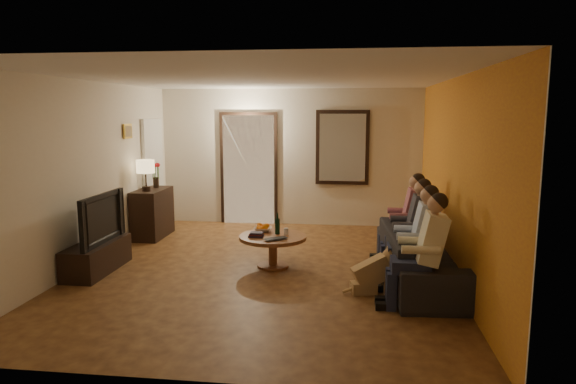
# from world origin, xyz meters

# --- Properties ---
(floor) EXTENTS (5.00, 6.00, 0.01)m
(floor) POSITION_xyz_m (0.00, 0.00, 0.00)
(floor) COLOR #462613
(floor) RESTS_ON ground
(ceiling) EXTENTS (5.00, 6.00, 0.01)m
(ceiling) POSITION_xyz_m (0.00, 0.00, 2.60)
(ceiling) COLOR white
(ceiling) RESTS_ON back_wall
(back_wall) EXTENTS (5.00, 0.02, 2.60)m
(back_wall) POSITION_xyz_m (0.00, 3.00, 1.30)
(back_wall) COLOR beige
(back_wall) RESTS_ON floor
(front_wall) EXTENTS (5.00, 0.02, 2.60)m
(front_wall) POSITION_xyz_m (0.00, -3.00, 1.30)
(front_wall) COLOR beige
(front_wall) RESTS_ON floor
(left_wall) EXTENTS (0.02, 6.00, 2.60)m
(left_wall) POSITION_xyz_m (-2.50, 0.00, 1.30)
(left_wall) COLOR beige
(left_wall) RESTS_ON floor
(right_wall) EXTENTS (0.02, 6.00, 2.60)m
(right_wall) POSITION_xyz_m (2.50, 0.00, 1.30)
(right_wall) COLOR beige
(right_wall) RESTS_ON floor
(orange_accent) EXTENTS (0.01, 6.00, 2.60)m
(orange_accent) POSITION_xyz_m (2.49, 0.00, 1.30)
(orange_accent) COLOR orange
(orange_accent) RESTS_ON right_wall
(kitchen_doorway) EXTENTS (1.00, 0.06, 2.10)m
(kitchen_doorway) POSITION_xyz_m (-0.80, 2.98, 1.05)
(kitchen_doorway) COLOR #FFE0A5
(kitchen_doorway) RESTS_ON floor
(door_trim) EXTENTS (1.12, 0.04, 2.22)m
(door_trim) POSITION_xyz_m (-0.80, 2.97, 1.05)
(door_trim) COLOR black
(door_trim) RESTS_ON floor
(fridge_glimpse) EXTENTS (0.45, 0.03, 1.70)m
(fridge_glimpse) POSITION_xyz_m (-0.55, 2.98, 0.90)
(fridge_glimpse) COLOR silver
(fridge_glimpse) RESTS_ON floor
(mirror_frame) EXTENTS (1.00, 0.05, 1.40)m
(mirror_frame) POSITION_xyz_m (1.00, 2.96, 1.50)
(mirror_frame) COLOR black
(mirror_frame) RESTS_ON back_wall
(mirror_glass) EXTENTS (0.86, 0.02, 1.26)m
(mirror_glass) POSITION_xyz_m (1.00, 2.93, 1.50)
(mirror_glass) COLOR white
(mirror_glass) RESTS_ON back_wall
(white_door) EXTENTS (0.06, 0.85, 2.04)m
(white_door) POSITION_xyz_m (-2.46, 2.30, 1.02)
(white_door) COLOR white
(white_door) RESTS_ON floor
(framed_art) EXTENTS (0.03, 0.28, 0.24)m
(framed_art) POSITION_xyz_m (-2.47, 1.30, 1.85)
(framed_art) COLOR #B28C33
(framed_art) RESTS_ON left_wall
(art_canvas) EXTENTS (0.01, 0.22, 0.18)m
(art_canvas) POSITION_xyz_m (-2.46, 1.30, 1.85)
(art_canvas) COLOR brown
(art_canvas) RESTS_ON left_wall
(dresser) EXTENTS (0.45, 0.94, 0.84)m
(dresser) POSITION_xyz_m (-2.25, 1.66, 0.42)
(dresser) COLOR black
(dresser) RESTS_ON floor
(table_lamp) EXTENTS (0.30, 0.30, 0.54)m
(table_lamp) POSITION_xyz_m (-2.25, 1.44, 1.11)
(table_lamp) COLOR beige
(table_lamp) RESTS_ON dresser
(flower_vase) EXTENTS (0.14, 0.14, 0.44)m
(flower_vase) POSITION_xyz_m (-2.25, 1.88, 1.06)
(flower_vase) COLOR red
(flower_vase) RESTS_ON dresser
(tv_stand) EXTENTS (0.45, 1.22, 0.41)m
(tv_stand) POSITION_xyz_m (-2.25, -0.34, 0.20)
(tv_stand) COLOR black
(tv_stand) RESTS_ON floor
(tv) EXTENTS (1.17, 0.15, 0.67)m
(tv) POSITION_xyz_m (-2.25, -0.34, 0.74)
(tv) COLOR black
(tv) RESTS_ON tv_stand
(sofa) EXTENTS (2.38, 1.05, 0.68)m
(sofa) POSITION_xyz_m (2.10, -0.28, 0.34)
(sofa) COLOR black
(sofa) RESTS_ON floor
(person_a) EXTENTS (0.60, 0.40, 1.20)m
(person_a) POSITION_xyz_m (2.00, -1.18, 0.60)
(person_a) COLOR tan
(person_a) RESTS_ON sofa
(person_b) EXTENTS (0.60, 0.40, 1.20)m
(person_b) POSITION_xyz_m (2.00, -0.58, 0.60)
(person_b) COLOR tan
(person_b) RESTS_ON sofa
(person_c) EXTENTS (0.60, 0.40, 1.20)m
(person_c) POSITION_xyz_m (2.00, 0.02, 0.60)
(person_c) COLOR tan
(person_c) RESTS_ON sofa
(person_d) EXTENTS (0.60, 0.40, 1.20)m
(person_d) POSITION_xyz_m (2.00, 0.62, 0.60)
(person_d) COLOR tan
(person_d) RESTS_ON sofa
(dog) EXTENTS (0.60, 0.38, 0.56)m
(dog) POSITION_xyz_m (1.45, -0.74, 0.28)
(dog) COLOR tan
(dog) RESTS_ON floor
(coffee_table) EXTENTS (1.17, 1.17, 0.45)m
(coffee_table) POSITION_xyz_m (0.10, 0.17, 0.23)
(coffee_table) COLOR brown
(coffee_table) RESTS_ON floor
(bowl) EXTENTS (0.26, 0.26, 0.06)m
(bowl) POSITION_xyz_m (-0.08, 0.39, 0.48)
(bowl) COLOR white
(bowl) RESTS_ON coffee_table
(oranges) EXTENTS (0.20, 0.20, 0.08)m
(oranges) POSITION_xyz_m (-0.08, 0.39, 0.55)
(oranges) COLOR orange
(oranges) RESTS_ON bowl
(wine_bottle) EXTENTS (0.07, 0.07, 0.31)m
(wine_bottle) POSITION_xyz_m (0.15, 0.27, 0.60)
(wine_bottle) COLOR black
(wine_bottle) RESTS_ON coffee_table
(wine_glass) EXTENTS (0.06, 0.06, 0.10)m
(wine_glass) POSITION_xyz_m (0.28, 0.22, 0.50)
(wine_glass) COLOR silver
(wine_glass) RESTS_ON coffee_table
(book_stack) EXTENTS (0.20, 0.15, 0.07)m
(book_stack) POSITION_xyz_m (-0.12, 0.07, 0.48)
(book_stack) COLOR black
(book_stack) RESTS_ON coffee_table
(laptop) EXTENTS (0.39, 0.36, 0.03)m
(laptop) POSITION_xyz_m (0.20, -0.11, 0.46)
(laptop) COLOR black
(laptop) RESTS_ON coffee_table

